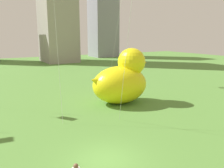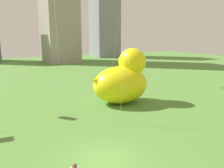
{
  "view_description": "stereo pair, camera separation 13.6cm",
  "coord_description": "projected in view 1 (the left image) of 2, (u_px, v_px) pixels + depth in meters",
  "views": [
    {
      "loc": [
        -6.02,
        -11.18,
        7.23
      ],
      "look_at": [
        2.45,
        3.46,
        3.71
      ],
      "focal_mm": 37.85,
      "sensor_mm": 36.0,
      "label": 1
    },
    {
      "loc": [
        -5.9,
        -11.24,
        7.23
      ],
      "look_at": [
        2.45,
        3.46,
        3.71
      ],
      "focal_mm": 37.85,
      "sensor_mm": 36.0,
      "label": 2
    }
  ],
  "objects": [
    {
      "name": "giant_inflatable_duck",
      "position": [
        122.0,
        80.0,
        25.28
      ],
      "size": [
        7.08,
        4.54,
        5.87
      ],
      "color": "yellow",
      "rests_on": "ground"
    },
    {
      "name": "ground_plane",
      "position": [
        105.0,
        160.0,
        13.9
      ],
      "size": [
        140.0,
        140.0,
        0.0
      ],
      "primitive_type": "plane",
      "color": "#558838"
    },
    {
      "name": "city_skyline",
      "position": [
        59.0,
        2.0,
        66.44
      ],
      "size": [
        43.75,
        19.66,
        38.37
      ],
      "color": "slate",
      "rests_on": "ground"
    }
  ]
}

